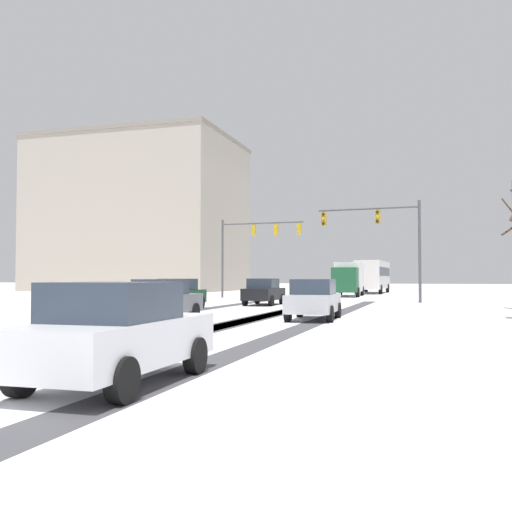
{
  "coord_description": "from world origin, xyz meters",
  "views": [
    {
      "loc": [
        8.8,
        -3.98,
        1.7
      ],
      "look_at": [
        0.0,
        24.71,
        2.8
      ],
      "focal_mm": 40.57,
      "sensor_mm": 36.0,
      "label": 1
    }
  ],
  "objects_px": {
    "traffic_signal_near_right": "(383,231)",
    "car_white_fifth": "(116,333)",
    "car_silver_third": "(314,299)",
    "car_grey_fourth": "(162,300)",
    "bus_oncoming": "(373,274)",
    "traffic_signal_far_left": "(254,239)",
    "office_building_far_left_block": "(141,216)",
    "box_truck_delivery": "(349,278)",
    "car_dark_green_second": "(179,294)",
    "car_black_lead": "(264,292)"
  },
  "relations": [
    {
      "from": "car_dark_green_second",
      "to": "car_silver_third",
      "type": "relative_size",
      "value": 1.01
    },
    {
      "from": "traffic_signal_near_right",
      "to": "car_grey_fourth",
      "type": "height_order",
      "value": "traffic_signal_near_right"
    },
    {
      "from": "bus_oncoming",
      "to": "traffic_signal_far_left",
      "type": "bearing_deg",
      "value": -114.36
    },
    {
      "from": "traffic_signal_near_right",
      "to": "car_grey_fourth",
      "type": "xyz_separation_m",
      "value": [
        -7.17,
        -16.76,
        -3.85
      ]
    },
    {
      "from": "office_building_far_left_block",
      "to": "traffic_signal_near_right",
      "type": "bearing_deg",
      "value": -41.59
    },
    {
      "from": "box_truck_delivery",
      "to": "traffic_signal_near_right",
      "type": "bearing_deg",
      "value": -73.75
    },
    {
      "from": "car_silver_third",
      "to": "bus_oncoming",
      "type": "height_order",
      "value": "bus_oncoming"
    },
    {
      "from": "car_white_fifth",
      "to": "office_building_far_left_block",
      "type": "bearing_deg",
      "value": 118.05
    },
    {
      "from": "car_silver_third",
      "to": "office_building_far_left_block",
      "type": "distance_m",
      "value": 54.73
    },
    {
      "from": "car_white_fifth",
      "to": "traffic_signal_near_right",
      "type": "bearing_deg",
      "value": 86.54
    },
    {
      "from": "traffic_signal_near_right",
      "to": "car_silver_third",
      "type": "xyz_separation_m",
      "value": [
        -1.54,
        -14.65,
        -3.85
      ]
    },
    {
      "from": "traffic_signal_far_left",
      "to": "car_black_lead",
      "type": "distance_m",
      "value": 12.55
    },
    {
      "from": "traffic_signal_near_right",
      "to": "car_black_lead",
      "type": "xyz_separation_m",
      "value": [
        -6.88,
        -3.48,
        -3.85
      ]
    },
    {
      "from": "bus_oncoming",
      "to": "box_truck_delivery",
      "type": "relative_size",
      "value": 1.48
    },
    {
      "from": "traffic_signal_far_left",
      "to": "box_truck_delivery",
      "type": "bearing_deg",
      "value": 44.91
    },
    {
      "from": "traffic_signal_far_left",
      "to": "office_building_far_left_block",
      "type": "bearing_deg",
      "value": 135.6
    },
    {
      "from": "car_white_fifth",
      "to": "bus_oncoming",
      "type": "height_order",
      "value": "bus_oncoming"
    },
    {
      "from": "car_white_fifth",
      "to": "bus_oncoming",
      "type": "bearing_deg",
      "value": 91.38
    },
    {
      "from": "bus_oncoming",
      "to": "box_truck_delivery",
      "type": "bearing_deg",
      "value": -96.0
    },
    {
      "from": "traffic_signal_far_left",
      "to": "car_white_fifth",
      "type": "xyz_separation_m",
      "value": [
        9.18,
        -37.0,
        -4.01
      ]
    },
    {
      "from": "car_silver_third",
      "to": "car_grey_fourth",
      "type": "xyz_separation_m",
      "value": [
        -5.64,
        -2.11,
        0.0
      ]
    },
    {
      "from": "bus_oncoming",
      "to": "car_grey_fourth",
      "type": "bearing_deg",
      "value": -95.58
    },
    {
      "from": "traffic_signal_far_left",
      "to": "car_silver_third",
      "type": "xyz_separation_m",
      "value": [
        9.41,
        -22.34,
        -4.01
      ]
    },
    {
      "from": "car_grey_fourth",
      "to": "car_white_fifth",
      "type": "height_order",
      "value": "same"
    },
    {
      "from": "car_white_fifth",
      "to": "office_building_far_left_block",
      "type": "relative_size",
      "value": 0.17
    },
    {
      "from": "car_white_fifth",
      "to": "car_black_lead",
      "type": "bearing_deg",
      "value": 101.19
    },
    {
      "from": "box_truck_delivery",
      "to": "office_building_far_left_block",
      "type": "xyz_separation_m",
      "value": [
        -28.78,
        14.85,
        8.0
      ]
    },
    {
      "from": "traffic_signal_far_left",
      "to": "bus_oncoming",
      "type": "bearing_deg",
      "value": 65.64
    },
    {
      "from": "traffic_signal_near_right",
      "to": "office_building_far_left_block",
      "type": "relative_size",
      "value": 0.27
    },
    {
      "from": "bus_oncoming",
      "to": "box_truck_delivery",
      "type": "height_order",
      "value": "bus_oncoming"
    },
    {
      "from": "bus_oncoming",
      "to": "car_dark_green_second",
      "type": "bearing_deg",
      "value": -101.03
    },
    {
      "from": "box_truck_delivery",
      "to": "bus_oncoming",
      "type": "bearing_deg",
      "value": 84.0
    },
    {
      "from": "traffic_signal_far_left",
      "to": "box_truck_delivery",
      "type": "xyz_separation_m",
      "value": [
        6.75,
        6.73,
        -3.19
      ]
    },
    {
      "from": "office_building_far_left_block",
      "to": "car_grey_fourth",
      "type": "bearing_deg",
      "value": -60.72
    },
    {
      "from": "car_white_fifth",
      "to": "bus_oncoming",
      "type": "distance_m",
      "value": 54.41
    },
    {
      "from": "car_white_fifth",
      "to": "office_building_far_left_block",
      "type": "xyz_separation_m",
      "value": [
        -31.21,
        58.58,
        8.82
      ]
    },
    {
      "from": "traffic_signal_near_right",
      "to": "box_truck_delivery",
      "type": "bearing_deg",
      "value": 106.25
    },
    {
      "from": "traffic_signal_near_right",
      "to": "bus_oncoming",
      "type": "height_order",
      "value": "traffic_signal_near_right"
    },
    {
      "from": "car_black_lead",
      "to": "car_dark_green_second",
      "type": "relative_size",
      "value": 0.98
    },
    {
      "from": "traffic_signal_far_left",
      "to": "car_grey_fourth",
      "type": "xyz_separation_m",
      "value": [
        3.78,
        -24.45,
        -4.01
      ]
    },
    {
      "from": "car_dark_green_second",
      "to": "office_building_far_left_block",
      "type": "relative_size",
      "value": 0.17
    },
    {
      "from": "bus_oncoming",
      "to": "office_building_far_left_block",
      "type": "relative_size",
      "value": 0.46
    },
    {
      "from": "car_grey_fourth",
      "to": "traffic_signal_near_right",
      "type": "bearing_deg",
      "value": 66.83
    },
    {
      "from": "car_black_lead",
      "to": "car_silver_third",
      "type": "bearing_deg",
      "value": -64.42
    },
    {
      "from": "car_black_lead",
      "to": "bus_oncoming",
      "type": "xyz_separation_m",
      "value": [
        3.8,
        28.55,
        1.18
      ]
    },
    {
      "from": "car_silver_third",
      "to": "bus_oncoming",
      "type": "bearing_deg",
      "value": 92.23
    },
    {
      "from": "traffic_signal_near_right",
      "to": "car_white_fifth",
      "type": "distance_m",
      "value": 29.61
    },
    {
      "from": "traffic_signal_far_left",
      "to": "car_white_fifth",
      "type": "distance_m",
      "value": 38.33
    },
    {
      "from": "traffic_signal_far_left",
      "to": "car_black_lead",
      "type": "bearing_deg",
      "value": -69.99
    },
    {
      "from": "car_black_lead",
      "to": "car_white_fifth",
      "type": "distance_m",
      "value": 26.33
    }
  ]
}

